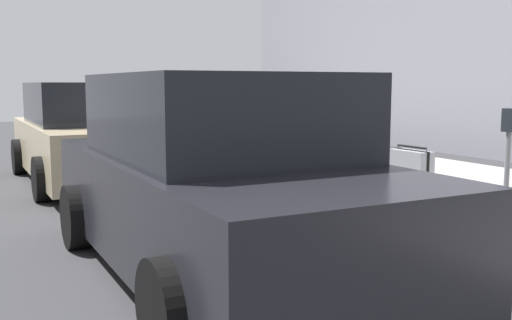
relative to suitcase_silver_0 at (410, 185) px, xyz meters
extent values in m
plane|color=#333335|center=(2.77, 0.66, -0.53)|extent=(40.00, 40.00, 0.00)
cube|color=#9E9B93|center=(2.77, -1.84, -0.46)|extent=(18.00, 5.00, 0.14)
cube|color=#9EA0A8|center=(0.00, 0.00, 0.00)|extent=(0.50, 0.22, 0.78)
cube|color=black|center=(0.00, 0.00, 0.00)|extent=(0.50, 0.06, 0.79)
cylinder|color=gray|center=(-0.22, -0.01, 0.41)|extent=(0.02, 0.02, 0.04)
cylinder|color=gray|center=(0.22, 0.01, 0.41)|extent=(0.02, 0.02, 0.04)
cylinder|color=black|center=(0.00, 0.00, 0.43)|extent=(0.43, 0.04, 0.02)
cylinder|color=black|center=(-0.22, -0.01, -0.37)|extent=(0.04, 0.02, 0.04)
cylinder|color=black|center=(0.22, 0.01, -0.37)|extent=(0.04, 0.02, 0.04)
cube|color=maroon|center=(0.62, 0.09, -0.05)|extent=(0.48, 0.29, 0.68)
cube|color=black|center=(0.62, 0.09, -0.05)|extent=(0.47, 0.08, 0.69)
cylinder|color=gray|center=(0.41, 0.08, 0.31)|extent=(0.02, 0.02, 0.04)
cylinder|color=gray|center=(0.82, 0.10, 0.31)|extent=(0.02, 0.02, 0.04)
cylinder|color=black|center=(0.62, 0.09, 0.33)|extent=(0.40, 0.05, 0.02)
cylinder|color=black|center=(0.41, 0.08, -0.37)|extent=(0.05, 0.02, 0.04)
cylinder|color=black|center=(0.82, 0.10, -0.37)|extent=(0.05, 0.02, 0.04)
cube|color=#59601E|center=(1.17, 0.11, -0.02)|extent=(0.37, 0.22, 0.74)
cube|color=black|center=(1.17, 0.11, -0.02)|extent=(0.37, 0.04, 0.76)
cylinder|color=gray|center=(1.02, 0.11, 0.45)|extent=(0.02, 0.02, 0.20)
cylinder|color=gray|center=(1.32, 0.11, 0.45)|extent=(0.02, 0.02, 0.20)
cylinder|color=black|center=(1.17, 0.11, 0.55)|extent=(0.30, 0.02, 0.02)
cylinder|color=black|center=(1.01, 0.11, -0.37)|extent=(0.04, 0.02, 0.04)
cylinder|color=black|center=(1.33, 0.11, -0.37)|extent=(0.04, 0.02, 0.04)
cube|color=#0F606B|center=(1.66, 0.02, -0.08)|extent=(0.36, 0.24, 0.62)
cube|color=black|center=(1.66, 0.02, -0.08)|extent=(0.36, 0.06, 0.64)
cylinder|color=gray|center=(1.52, 0.01, 0.25)|extent=(0.02, 0.02, 0.04)
cylinder|color=gray|center=(1.81, 0.03, 0.25)|extent=(0.02, 0.02, 0.04)
cylinder|color=black|center=(1.66, 0.02, 0.27)|extent=(0.29, 0.04, 0.02)
cylinder|color=black|center=(1.51, 0.01, -0.37)|extent=(0.05, 0.02, 0.04)
cylinder|color=black|center=(1.81, 0.03, -0.37)|extent=(0.05, 0.02, 0.04)
cube|color=red|center=(2.17, 0.07, -0.04)|extent=(0.41, 0.25, 0.69)
cube|color=black|center=(2.17, 0.07, -0.04)|extent=(0.40, 0.08, 0.70)
cylinder|color=gray|center=(2.01, 0.09, 0.42)|extent=(0.02, 0.02, 0.24)
cylinder|color=gray|center=(2.33, 0.06, 0.42)|extent=(0.02, 0.02, 0.24)
cylinder|color=black|center=(2.17, 0.07, 0.54)|extent=(0.33, 0.05, 0.02)
cylinder|color=black|center=(2.00, 0.09, -0.37)|extent=(0.05, 0.02, 0.04)
cylinder|color=black|center=(2.34, 0.06, -0.37)|extent=(0.05, 0.02, 0.04)
cube|color=navy|center=(2.72, 0.10, -0.13)|extent=(0.45, 0.27, 0.52)
cube|color=black|center=(2.72, 0.10, -0.13)|extent=(0.44, 0.08, 0.53)
cylinder|color=gray|center=(2.53, 0.08, 0.15)|extent=(0.02, 0.02, 0.04)
cylinder|color=gray|center=(2.90, 0.12, 0.15)|extent=(0.02, 0.02, 0.04)
cylinder|color=black|center=(2.72, 0.10, 0.17)|extent=(0.37, 0.06, 0.02)
cylinder|color=black|center=(2.53, 0.08, -0.37)|extent=(0.05, 0.02, 0.04)
cylinder|color=black|center=(2.90, 0.12, -0.37)|extent=(0.05, 0.02, 0.04)
cube|color=black|center=(3.27, -0.01, -0.03)|extent=(0.42, 0.24, 0.71)
cube|color=black|center=(3.27, -0.01, -0.03)|extent=(0.42, 0.06, 0.73)
cylinder|color=gray|center=(3.10, -0.02, 0.42)|extent=(0.02, 0.02, 0.20)
cylinder|color=gray|center=(3.45, 0.00, 0.42)|extent=(0.02, 0.02, 0.20)
cylinder|color=black|center=(3.27, -0.01, 0.52)|extent=(0.35, 0.04, 0.02)
cylinder|color=black|center=(3.09, -0.02, -0.37)|extent=(0.04, 0.02, 0.04)
cylinder|color=black|center=(3.45, 0.00, -0.37)|extent=(0.04, 0.02, 0.04)
cylinder|color=#D89E0C|center=(4.30, 0.05, -0.09)|extent=(0.20, 0.20, 0.61)
sphere|color=#D89E0C|center=(4.30, 0.05, 0.27)|extent=(0.21, 0.21, 0.21)
cylinder|color=#D89E0C|center=(4.45, 0.05, -0.06)|extent=(0.09, 0.10, 0.09)
cylinder|color=#D89E0C|center=(4.15, 0.05, -0.06)|extent=(0.09, 0.10, 0.09)
cylinder|color=#333338|center=(4.92, 0.20, -0.06)|extent=(0.12, 0.12, 0.65)
cylinder|color=slate|center=(-1.09, -0.20, 0.14)|extent=(0.05, 0.05, 1.05)
cube|color=#1E2328|center=(-1.09, -0.20, 0.77)|extent=(0.12, 0.09, 0.22)
cube|color=black|center=(-0.34, 2.44, 0.07)|extent=(4.48, 1.90, 0.85)
cube|color=black|center=(-0.34, 2.44, 0.84)|extent=(2.33, 1.74, 0.69)
cylinder|color=black|center=(1.04, 3.39, -0.21)|extent=(0.64, 0.22, 0.64)
cylinder|color=black|center=(1.05, 1.49, -0.21)|extent=(0.64, 0.22, 0.64)
cylinder|color=black|center=(-1.73, 3.38, -0.21)|extent=(0.64, 0.22, 0.64)
cylinder|color=black|center=(-1.73, 1.48, -0.21)|extent=(0.64, 0.22, 0.64)
cube|color=tan|center=(5.13, 2.44, 0.05)|extent=(4.64, 1.88, 0.81)
cube|color=black|center=(5.13, 2.44, 0.79)|extent=(2.42, 1.72, 0.67)
cylinder|color=black|center=(6.56, 3.38, -0.21)|extent=(0.64, 0.22, 0.64)
cylinder|color=black|center=(6.57, 1.50, -0.21)|extent=(0.64, 0.22, 0.64)
cylinder|color=black|center=(3.69, 3.37, -0.21)|extent=(0.64, 0.22, 0.64)
cylinder|color=black|center=(3.70, 1.49, -0.21)|extent=(0.64, 0.22, 0.64)
camera|label=1|loc=(-4.94, 4.45, 1.11)|focal=41.68mm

